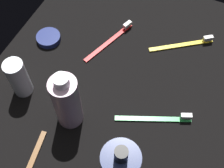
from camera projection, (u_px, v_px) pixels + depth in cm
name	position (u px, v px, depth cm)	size (l,w,h in cm)	color
ground_plane	(112.00, 91.00, 76.17)	(84.00, 64.00, 1.20)	black
bodywash_bottle	(67.00, 101.00, 65.05)	(6.01, 6.01, 17.31)	silver
deodorant_stick	(19.00, 78.00, 71.17)	(4.67, 4.67, 10.80)	silver
toothbrush_red	(112.00, 39.00, 83.51)	(17.34, 7.25, 2.10)	red
toothbrush_green	(158.00, 119.00, 70.94)	(8.17, 17.03, 2.10)	green
toothbrush_yellow	(185.00, 44.00, 82.67)	(11.39, 15.38, 2.10)	yellow
cream_tin_left	(49.00, 38.00, 83.50)	(6.64, 6.64, 1.58)	navy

